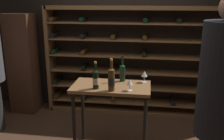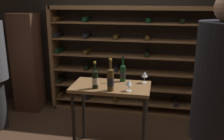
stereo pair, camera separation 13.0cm
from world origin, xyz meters
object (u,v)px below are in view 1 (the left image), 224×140
wine_bottle_amber_reserve (122,72)px  tasting_table (111,95)px  wine_rack (143,62)px  wine_glass_stemmed_right (130,83)px  person_guest_khaki (222,106)px  wine_bottle_green_slim (96,79)px  wine_glass_stemmed_left (144,74)px  wine_bottle_red_label (111,79)px  display_cabinet (23,64)px

wine_bottle_amber_reserve → tasting_table: bearing=-121.5°
wine_rack → wine_glass_stemmed_right: wine_rack is taller
person_guest_khaki → wine_bottle_green_slim: (-1.21, 0.80, -0.08)m
wine_glass_stemmed_left → person_guest_khaki: bearing=-60.0°
wine_glass_stemmed_right → wine_glass_stemmed_left: bearing=63.9°
wine_bottle_red_label → wine_glass_stemmed_right: bearing=9.4°
wine_bottle_red_label → wine_bottle_green_slim: (-0.20, 0.05, -0.02)m
wine_rack → wine_glass_stemmed_right: size_ratio=24.51×
wine_bottle_red_label → wine_bottle_green_slim: 0.20m
person_guest_khaki → wine_bottle_amber_reserve: person_guest_khaki is taller
display_cabinet → wine_glass_stemmed_left: 2.28m
wine_rack → person_guest_khaki: 2.29m
person_guest_khaki → wine_bottle_green_slim: 1.46m
wine_glass_stemmed_left → wine_glass_stemmed_right: (-0.16, -0.33, -0.01)m
tasting_table → wine_glass_stemmed_left: 0.50m
tasting_table → person_guest_khaki: (1.05, -0.94, 0.34)m
display_cabinet → wine_glass_stemmed_left: display_cabinet is taller
person_guest_khaki → wine_glass_stemmed_right: bearing=-156.1°
tasting_table → wine_glass_stemmed_left: wine_glass_stemmed_left is taller
tasting_table → wine_rack: bearing=73.8°
wine_bottle_red_label → tasting_table: bearing=98.9°
wine_bottle_red_label → wine_bottle_amber_reserve: bearing=77.0°
wine_bottle_green_slim → wine_bottle_amber_reserve: wine_bottle_amber_reserve is taller
wine_bottle_red_label → wine_glass_stemmed_right: size_ratio=2.83×
wine_bottle_amber_reserve → wine_glass_stemmed_left: size_ratio=2.22×
wine_rack → display_cabinet: wine_rack is taller
wine_bottle_red_label → person_guest_khaki: bearing=-36.5°
wine_rack → wine_glass_stemmed_right: bearing=-94.7°
wine_glass_stemmed_left → wine_glass_stemmed_right: bearing=-116.1°
wine_bottle_red_label → wine_bottle_amber_reserve: 0.39m
display_cabinet → wine_bottle_green_slim: size_ratio=5.20×
display_cabinet → wine_glass_stemmed_right: size_ratio=12.62×
wine_rack → wine_bottle_green_slim: (-0.52, -1.37, 0.12)m
wine_bottle_green_slim → wine_glass_stemmed_left: bearing=28.9°
wine_bottle_red_label → wine_glass_stemmed_left: 0.52m
wine_rack → wine_glass_stemmed_left: 1.06m
wine_rack → wine_bottle_green_slim: size_ratio=10.10×
wine_rack → wine_bottle_green_slim: bearing=-110.9°
person_guest_khaki → wine_rack: bearing=175.9°
wine_rack → wine_bottle_red_label: wine_rack is taller
tasting_table → wine_bottle_amber_reserve: size_ratio=2.88×
wine_bottle_amber_reserve → person_guest_khaki: bearing=-50.7°
wine_rack → tasting_table: size_ratio=3.45×
person_guest_khaki → wine_bottle_red_label: 1.27m
tasting_table → person_guest_khaki: size_ratio=0.48×
wine_glass_stemmed_left → wine_glass_stemmed_right: wine_glass_stemmed_left is taller
display_cabinet → wine_bottle_red_label: bearing=-35.2°
person_guest_khaki → wine_bottle_red_label: bearing=-148.2°
tasting_table → person_guest_khaki: person_guest_khaki is taller
wine_bottle_red_label → wine_glass_stemmed_left: wine_bottle_red_label is taller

